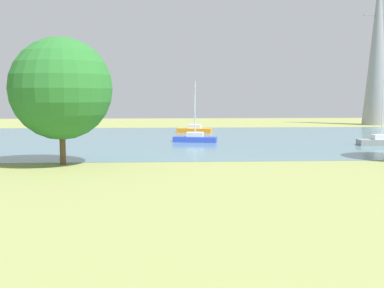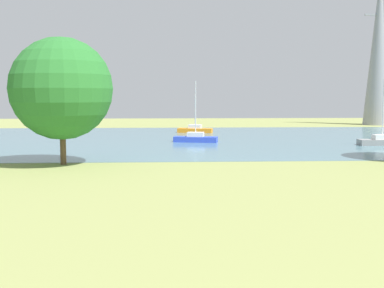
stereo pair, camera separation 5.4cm
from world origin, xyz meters
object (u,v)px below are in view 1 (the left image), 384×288
object	(u,v)px
sailboat_blue	(195,138)
sailboat_gray	(381,141)
sailboat_orange	(194,130)
tree_west_near	(61,89)
electricity_pylon	(377,46)

from	to	relation	value
sailboat_blue	sailboat_gray	xyz separation A→B (m)	(19.20, -4.38, 0.00)
sailboat_gray	sailboat_orange	bearing A→B (deg)	135.65
sailboat_gray	tree_west_near	size ratio (longest dim) A/B	0.72
sailboat_gray	tree_west_near	world-z (taller)	tree_west_near
sailboat_blue	sailboat_orange	world-z (taller)	sailboat_blue
sailboat_orange	tree_west_near	bearing A→B (deg)	-110.98
sailboat_orange	sailboat_gray	xyz separation A→B (m)	(18.46, -18.05, 0.02)
sailboat_blue	sailboat_orange	size ratio (longest dim) A/B	1.26
sailboat_orange	sailboat_gray	distance (m)	25.82
sailboat_orange	sailboat_gray	world-z (taller)	sailboat_gray
sailboat_orange	electricity_pylon	xyz separation A→B (m)	(33.06, 16.57, 13.41)
sailboat_gray	tree_west_near	distance (m)	33.02
sailboat_gray	electricity_pylon	distance (m)	39.88
sailboat_blue	tree_west_near	distance (m)	20.73
sailboat_blue	sailboat_orange	bearing A→B (deg)	86.94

